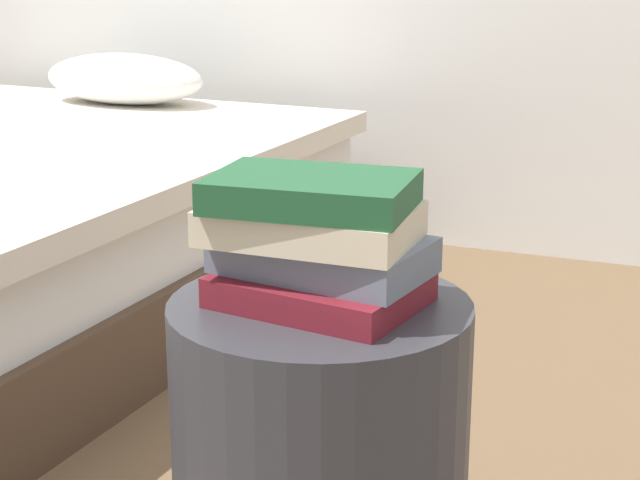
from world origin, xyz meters
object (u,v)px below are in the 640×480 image
object	(u,v)px
side_table	(320,467)
book_cream	(311,223)
book_maroon	(319,288)
book_slate	(325,255)
book_forest	(312,192)

from	to	relation	value
side_table	book_cream	bearing A→B (deg)	-153.96
side_table	book_maroon	size ratio (longest dim) A/B	1.90
book_slate	book_forest	bearing A→B (deg)	-102.76
book_cream	book_forest	bearing A→B (deg)	-58.97
book_maroon	book_cream	bearing A→B (deg)	-122.65
book_maroon	book_slate	xyz separation A→B (m)	(0.00, 0.01, 0.05)
book_slate	book_cream	xyz separation A→B (m)	(-0.01, -0.02, 0.05)
book_slate	book_cream	size ratio (longest dim) A/B	1.02
book_maroon	book_forest	distance (m)	0.14
book_slate	book_maroon	bearing A→B (deg)	-112.35
book_forest	book_slate	bearing A→B (deg)	64.34
side_table	book_slate	size ratio (longest dim) A/B	1.79
side_table	book_maroon	xyz separation A→B (m)	(-0.00, 0.00, 0.27)
side_table	book_forest	xyz separation A→B (m)	(-0.01, -0.01, 0.41)
book_maroon	book_slate	bearing A→B (deg)	67.92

